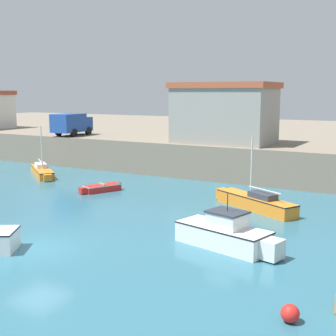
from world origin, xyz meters
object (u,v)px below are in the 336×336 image
dinghy_red_0 (101,188)px  harbor_shed_mid_row (225,113)px  motorboat_white_2 (226,234)px  sailboat_orange_3 (255,202)px  sailboat_orange_6 (42,171)px  truck_on_quay (72,123)px  mooring_buoy (290,313)px

dinghy_red_0 → harbor_shed_mid_row: bearing=63.7°
motorboat_white_2 → sailboat_orange_3: 7.73m
dinghy_red_0 → sailboat_orange_6: (-8.63, 2.81, 0.12)m
harbor_shed_mid_row → sailboat_orange_6: bearing=-150.8°
motorboat_white_2 → sailboat_orange_6: sailboat_orange_6 is taller
dinghy_red_0 → motorboat_white_2: (12.81, -7.14, 0.38)m
sailboat_orange_6 → harbor_shed_mid_row: harbor_shed_mid_row is taller
sailboat_orange_6 → harbor_shed_mid_row: size_ratio=0.65×
dinghy_red_0 → harbor_shed_mid_row: harbor_shed_mid_row is taller
dinghy_red_0 → harbor_shed_mid_row: size_ratio=0.37×
truck_on_quay → sailboat_orange_6: bearing=-71.8°
mooring_buoy → harbor_shed_mid_row: size_ratio=0.07×
harbor_shed_mid_row → dinghy_red_0: bearing=-116.3°
truck_on_quay → harbor_shed_mid_row: bearing=4.4°
sailboat_orange_3 → mooring_buoy: bearing=-66.5°
motorboat_white_2 → sailboat_orange_6: size_ratio=0.99×
sailboat_orange_6 → dinghy_red_0: bearing=-18.0°
sailboat_orange_3 → mooring_buoy: 14.56m
mooring_buoy → motorboat_white_2: bearing=128.5°
harbor_shed_mid_row → sailboat_orange_3: bearing=-57.8°
dinghy_red_0 → motorboat_white_2: motorboat_white_2 is taller
sailboat_orange_6 → truck_on_quay: 7.79m
harbor_shed_mid_row → truck_on_quay: (-15.98, -1.24, -1.38)m
motorboat_white_2 → truck_on_quay: 28.96m
sailboat_orange_3 → truck_on_quay: size_ratio=1.43×
motorboat_white_2 → harbor_shed_mid_row: size_ratio=0.65×
dinghy_red_0 → mooring_buoy: size_ratio=5.26×
sailboat_orange_3 → truck_on_quay: 24.28m
sailboat_orange_3 → sailboat_orange_6: bearing=173.4°
motorboat_white_2 → truck_on_quay: bearing=145.1°
motorboat_white_2 → sailboat_orange_3: sailboat_orange_3 is taller
sailboat_orange_6 → sailboat_orange_3: bearing=-6.6°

